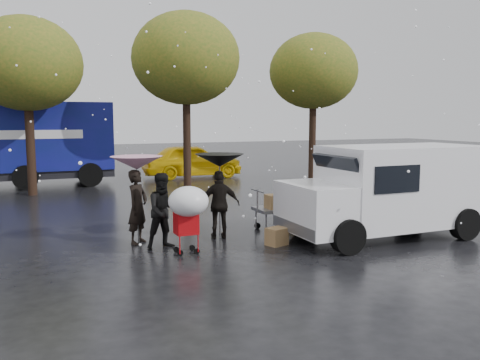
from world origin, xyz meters
name	(u,v)px	position (x,y,z in m)	size (l,w,h in m)	color
ground	(213,249)	(0.00, 0.00, 0.00)	(90.00, 90.00, 0.00)	black
person_pink	(138,207)	(-1.38, 1.21, 0.85)	(0.62, 0.41, 1.70)	black
person_middle	(164,211)	(-0.93, 0.57, 0.83)	(0.81, 0.63, 1.67)	black
person_black	(220,205)	(0.52, 0.93, 0.82)	(0.96, 0.40, 1.63)	black
umbrella_pink	(137,163)	(-1.38, 1.21, 1.85)	(1.18, 1.18, 2.01)	#4C4C4C
umbrella_black	(220,160)	(0.52, 0.93, 1.87)	(1.16, 1.16, 2.02)	#4C4C4C
vendor_cart	(287,201)	(2.46, 1.18, 0.73)	(1.52, 0.80, 1.27)	slate
shopping_cart	(188,205)	(-0.62, -0.22, 1.06)	(0.84, 0.84, 1.46)	#BD0A10
white_van	(389,189)	(4.31, -0.52, 1.16)	(4.91, 2.18, 2.20)	white
blue_truck	(15,145)	(-4.07, 12.70, 1.76)	(8.30, 2.60, 3.50)	navy
box_ground_near	(277,236)	(1.47, -0.19, 0.20)	(0.44, 0.35, 0.40)	olive
box_ground_far	(295,217)	(3.03, 1.74, 0.17)	(0.45, 0.35, 0.35)	olive
yellow_taxi	(192,161)	(3.70, 13.07, 0.80)	(1.89, 4.71, 1.60)	yellow
tree_row	(112,61)	(-0.47, 10.00, 5.02)	(21.60, 4.40, 7.12)	black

